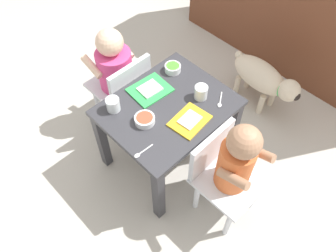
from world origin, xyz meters
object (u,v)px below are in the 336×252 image
seated_child_left (116,69)px  spoon_by_right_tray (142,152)px  seated_child_right (233,163)px  water_cup_left (113,105)px  food_tray_left (150,90)px  cereal_bowl_left_side (145,119)px  dog (264,78)px  spoon_by_left_tray (220,101)px  water_cup_right (201,93)px  veggie_bowl_near (173,68)px  dining_table (168,117)px  food_tray_right (190,121)px

seated_child_left → spoon_by_right_tray: (0.51, -0.27, 0.04)m
seated_child_right → water_cup_left: seated_child_right is taller
food_tray_left → cereal_bowl_left_side: 0.20m
dog → spoon_by_left_tray: bearing=-84.3°
water_cup_left → water_cup_right: water_cup_right is taller
dog → veggie_bowl_near: veggie_bowl_near is taller
dog → cereal_bowl_left_side: size_ratio=5.25×
water_cup_right → spoon_by_right_tray: (0.04, -0.41, -0.03)m
seated_child_right → spoon_by_left_tray: bearing=140.7°
water_cup_right → veggie_bowl_near: water_cup_right is taller
food_tray_left → water_cup_right: 0.25m
seated_child_left → dining_table: bearing=-1.0°
food_tray_left → dog: bearing=71.2°
seated_child_left → food_tray_left: bearing=0.0°
dog → veggie_bowl_near: 0.63m
dog → food_tray_left: (-0.24, -0.69, 0.23)m
cereal_bowl_left_side → seated_child_right: bearing=17.9°
veggie_bowl_near → spoon_by_left_tray: size_ratio=0.92×
food_tray_right → veggie_bowl_near: 0.34m
cereal_bowl_left_side → spoon_by_left_tray: cereal_bowl_left_side is taller
veggie_bowl_near → spoon_by_left_tray: 0.31m
water_cup_left → cereal_bowl_left_side: water_cup_left is taller
water_cup_left → veggie_bowl_near: 0.38m
water_cup_right → spoon_by_left_tray: size_ratio=0.75×
seated_child_left → water_cup_left: seated_child_left is taller
dining_table → food_tray_right: (0.13, 0.01, 0.09)m
seated_child_left → seated_child_right: (0.81, -0.02, 0.01)m
food_tray_left → spoon_by_right_tray: size_ratio=2.00×
dog → spoon_by_right_tray: bearing=-89.7°
dog → veggie_bowl_near: bearing=-116.4°
seated_child_left → food_tray_left: size_ratio=3.22×
dining_table → water_cup_right: 0.20m
seated_child_left → water_cup_left: bearing=-39.8°
spoon_by_left_tray → spoon_by_right_tray: (-0.04, -0.46, 0.00)m
water_cup_left → veggie_bowl_near: size_ratio=0.79×
dining_table → veggie_bowl_near: bearing=130.0°
seated_child_left → spoon_by_right_tray: size_ratio=6.43×
veggie_bowl_near → dog: bearing=63.6°
food_tray_left → spoon_by_right_tray: bearing=-47.9°
food_tray_left → water_cup_right: (0.20, 0.14, 0.02)m
seated_child_left → water_cup_left: (0.24, -0.20, 0.07)m
dining_table → cereal_bowl_left_side: size_ratio=6.42×
seated_child_right → spoon_by_left_tray: (-0.25, 0.21, 0.03)m
dining_table → seated_child_left: 0.41m
food_tray_right → water_cup_right: bearing=114.6°
veggie_bowl_near → food_tray_left: bearing=-83.5°
water_cup_left → dog: bearing=73.4°
food_tray_right → seated_child_left: bearing=-180.0°
food_tray_left → water_cup_left: 0.20m
water_cup_right → seated_child_right: bearing=-25.5°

